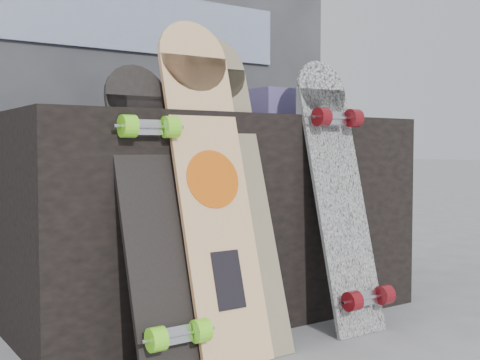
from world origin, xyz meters
TOP-DOWN VIEW (x-y plane):
  - ground at (0.00, 0.00)m, footprint 60.00×60.00m
  - vendor_table at (0.00, 0.50)m, footprint 1.60×0.60m
  - booth at (0.00, 1.35)m, footprint 2.40×0.22m
  - merch_box_purple at (-0.28, 0.57)m, footprint 0.18×0.12m
  - merch_box_small at (0.23, 0.46)m, footprint 0.14×0.14m
  - merch_box_flat at (-0.05, 0.54)m, footprint 0.22×0.10m
  - longboard_geisha at (-0.26, 0.15)m, footprint 0.26×0.34m
  - longboard_celtic at (-0.16, 0.16)m, footprint 0.24×0.34m
  - longboard_cascadia at (0.29, 0.11)m, footprint 0.23×0.33m
  - skateboard_dark at (-0.47, 0.14)m, footprint 0.21×0.35m

SIDE VIEW (x-z plane):
  - ground at x=0.00m, z-range 0.00..0.00m
  - vendor_table at x=0.00m, z-range 0.00..0.80m
  - skateboard_dark at x=-0.47m, z-range 0.01..0.96m
  - longboard_cascadia at x=0.29m, z-range 0.01..1.03m
  - longboard_celtic at x=-0.16m, z-range 0.03..1.11m
  - longboard_geisha at x=-0.26m, z-range 0.03..1.14m
  - merch_box_flat at x=-0.05m, z-range 0.80..0.86m
  - merch_box_purple at x=-0.28m, z-range 0.80..0.90m
  - merch_box_small at x=0.23m, z-range 0.80..0.92m
  - booth at x=0.00m, z-range 0.00..2.20m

